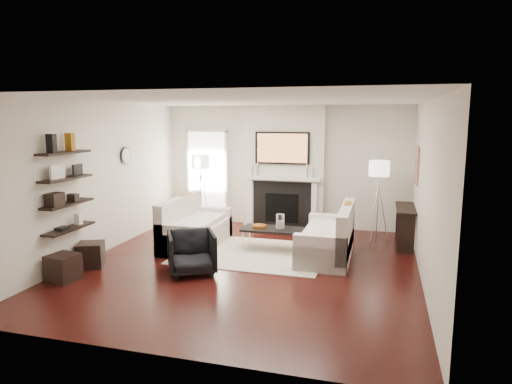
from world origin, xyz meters
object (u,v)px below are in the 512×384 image
(loveseat_left_base, at_px, (196,235))
(armchair, at_px, (192,251))
(lamp_right_shade, at_px, (379,168))
(lamp_left_shade, at_px, (201,162))
(coffee_table, at_px, (272,229))
(ottoman_near, at_px, (91,255))
(loveseat_right_base, at_px, (326,246))

(loveseat_left_base, xyz_separation_m, armchair, (0.54, -1.45, 0.16))
(loveseat_left_base, xyz_separation_m, lamp_right_shade, (3.32, 1.36, 1.24))
(lamp_left_shade, bearing_deg, loveseat_left_base, -70.92)
(coffee_table, xyz_separation_m, ottoman_near, (-2.67, -1.70, -0.20))
(lamp_right_shade, bearing_deg, loveseat_right_base, -120.58)
(lamp_left_shade, height_order, ottoman_near, lamp_left_shade)
(coffee_table, distance_m, ottoman_near, 3.17)
(loveseat_left_base, relative_size, loveseat_right_base, 1.00)
(loveseat_left_base, height_order, ottoman_near, loveseat_left_base)
(loveseat_right_base, bearing_deg, ottoman_near, -157.21)
(loveseat_left_base, height_order, lamp_right_shade, lamp_right_shade)
(lamp_left_shade, distance_m, ottoman_near, 3.56)
(loveseat_right_base, height_order, lamp_left_shade, lamp_left_shade)
(loveseat_right_base, xyz_separation_m, lamp_left_shade, (-3.06, 1.73, 1.24))
(armchair, xyz_separation_m, lamp_right_shade, (2.78, 2.81, 1.08))
(coffee_table, bearing_deg, armchair, -121.13)
(armchair, bearing_deg, loveseat_right_base, 5.74)
(loveseat_right_base, height_order, ottoman_near, loveseat_right_base)
(loveseat_left_base, bearing_deg, armchair, -69.59)
(armchair, bearing_deg, ottoman_near, 155.17)
(armchair, distance_m, ottoman_near, 1.75)
(loveseat_right_base, xyz_separation_m, lamp_right_shade, (0.84, 1.42, 1.24))
(lamp_left_shade, bearing_deg, armchair, -70.30)
(lamp_right_shade, bearing_deg, ottoman_near, -146.74)
(loveseat_left_base, height_order, lamp_left_shade, lamp_left_shade)
(coffee_table, xyz_separation_m, lamp_right_shade, (1.85, 1.27, 1.05))
(loveseat_left_base, relative_size, ottoman_near, 4.50)
(ottoman_near, bearing_deg, lamp_right_shade, 33.26)
(loveseat_left_base, bearing_deg, lamp_right_shade, 22.24)
(armchair, height_order, ottoman_near, armchair)
(lamp_right_shade, distance_m, ottoman_near, 5.55)
(coffee_table, xyz_separation_m, armchair, (-0.93, -1.55, -0.03))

